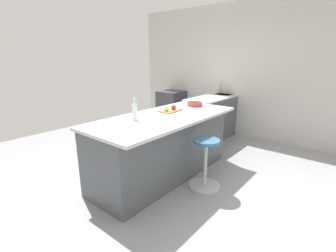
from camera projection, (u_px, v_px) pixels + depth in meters
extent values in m
plane|color=gray|center=(161.00, 179.00, 3.61)|extent=(7.39, 7.39, 0.00)
cube|color=beige|center=(245.00, 72.00, 5.31)|extent=(0.12, 5.69, 2.89)
cube|color=#4C5156|center=(219.00, 116.00, 5.57)|extent=(2.09, 0.60, 0.90)
cube|color=silver|center=(220.00, 96.00, 5.44)|extent=(2.09, 0.60, 0.03)
cube|color=#38383D|center=(225.00, 96.00, 5.65)|extent=(0.44, 0.36, 0.12)
cylinder|color=#B7B7BC|center=(220.00, 87.00, 5.68)|extent=(0.02, 0.02, 0.28)
cube|color=#38383D|center=(172.00, 108.00, 6.42)|extent=(0.60, 0.60, 0.90)
cube|color=black|center=(181.00, 111.00, 6.25)|extent=(0.44, 0.01, 0.32)
cube|color=#4C5156|center=(163.00, 147.00, 3.63)|extent=(2.30, 0.82, 0.90)
cube|color=silver|center=(165.00, 117.00, 3.47)|extent=(2.36, 1.02, 0.04)
cylinder|color=#B7B7BC|center=(204.00, 186.00, 3.40)|extent=(0.44, 0.44, 0.03)
cylinder|color=#B7B7BC|center=(205.00, 164.00, 3.31)|extent=(0.05, 0.05, 0.64)
cylinder|color=#336084|center=(206.00, 141.00, 3.21)|extent=(0.36, 0.36, 0.04)
cube|color=olive|center=(170.00, 111.00, 3.76)|extent=(0.36, 0.24, 0.02)
sphere|color=gold|center=(166.00, 109.00, 3.67)|extent=(0.07, 0.07, 0.07)
sphere|color=red|center=(174.00, 107.00, 3.77)|extent=(0.08, 0.08, 0.08)
cylinder|color=silver|center=(135.00, 112.00, 3.20)|extent=(0.06, 0.06, 0.22)
cylinder|color=silver|center=(134.00, 101.00, 3.16)|extent=(0.03, 0.03, 0.08)
cylinder|color=#B7B7BC|center=(134.00, 98.00, 3.15)|extent=(0.03, 0.03, 0.02)
cylinder|color=#993833|center=(195.00, 104.00, 4.16)|extent=(0.26, 0.26, 0.07)
cylinder|color=#4C1C19|center=(195.00, 103.00, 4.15)|extent=(0.21, 0.21, 0.04)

